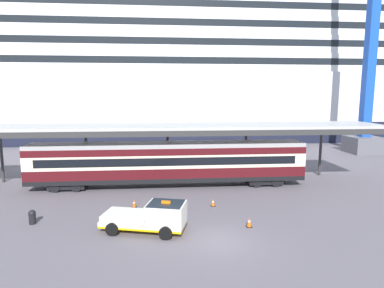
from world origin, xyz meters
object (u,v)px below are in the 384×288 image
object	(u,v)px
cruise_ship	(212,67)
dockside_crane	(375,15)
service_truck	(152,216)
quay_bollard	(32,216)
traffic_cone_far	(213,202)
train_carriage	(168,162)
traffic_cone_near	(134,203)
traffic_cone_mid	(249,222)

from	to	relation	value
cruise_ship	dockside_crane	bearing A→B (deg)	-48.04
service_truck	cruise_ship	bearing A→B (deg)	77.10
service_truck	quay_bollard	bearing A→B (deg)	166.37
traffic_cone_far	cruise_ship	bearing A→B (deg)	81.63
train_carriage	quay_bollard	bearing A→B (deg)	-137.83
traffic_cone_near	train_carriage	bearing A→B (deg)	63.92
traffic_cone_mid	dockside_crane	bearing A→B (deg)	46.56
service_truck	dockside_crane	size ratio (longest dim) A/B	0.09
train_carriage	traffic_cone_near	xyz separation A→B (m)	(-2.71, -5.54, -2.02)
cruise_ship	quay_bollard	world-z (taller)	cruise_ship
traffic_cone_near	traffic_cone_far	xyz separation A→B (m)	(6.00, -0.30, -0.00)
cruise_ship	traffic_cone_far	size ratio (longest dim) A/B	233.47
service_truck	traffic_cone_far	bearing A→B (deg)	43.77
traffic_cone_mid	service_truck	bearing A→B (deg)	-178.68
cruise_ship	dockside_crane	distance (m)	29.71
quay_bollard	traffic_cone_near	bearing A→B (deg)	22.98
traffic_cone_near	traffic_cone_far	size ratio (longest dim) A/B	1.01
traffic_cone_far	quay_bollard	size ratio (longest dim) A/B	0.62
cruise_ship	traffic_cone_near	xyz separation A→B (m)	(-12.34, -42.75, -13.80)
traffic_cone_far	quay_bollard	distance (m)	12.64
traffic_cone_far	quay_bollard	bearing A→B (deg)	-168.99
dockside_crane	service_truck	bearing A→B (deg)	-139.83
train_carriage	traffic_cone_near	distance (m)	6.49
dockside_crane	train_carriage	bearing A→B (deg)	-152.03
service_truck	dockside_crane	bearing A→B (deg)	40.17
service_truck	traffic_cone_mid	xyz separation A→B (m)	(6.23, 0.14, -0.67)
train_carriage	traffic_cone_mid	bearing A→B (deg)	-63.47
train_carriage	traffic_cone_near	bearing A→B (deg)	-116.08
train_carriage	service_truck	bearing A→B (deg)	-96.88
dockside_crane	quay_bollard	xyz separation A→B (m)	(-38.28, -23.74, -18.96)
traffic_cone_near	traffic_cone_far	bearing A→B (deg)	-2.87
train_carriage	traffic_cone_mid	distance (m)	11.38
cruise_ship	traffic_cone_near	size ratio (longest dim) A/B	231.47
traffic_cone_near	cruise_ship	bearing A→B (deg)	73.90
traffic_cone_mid	traffic_cone_far	distance (m)	4.52
dockside_crane	traffic_cone_near	bearing A→B (deg)	-146.59
train_carriage	quay_bollard	distance (m)	12.43
traffic_cone_near	dockside_crane	size ratio (longest dim) A/B	0.01
cruise_ship	train_carriage	world-z (taller)	cruise_ship
train_carriage	traffic_cone_mid	size ratio (longest dim) A/B	37.97
train_carriage	service_truck	world-z (taller)	train_carriage
train_carriage	dockside_crane	bearing A→B (deg)	27.97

